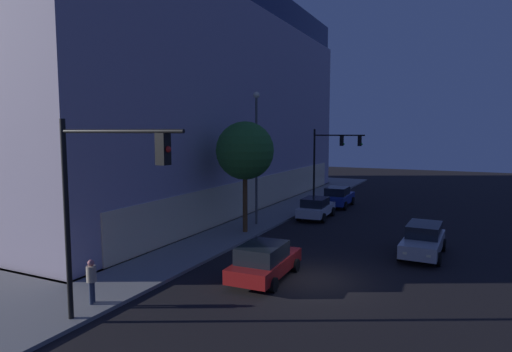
{
  "coord_description": "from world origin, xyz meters",
  "views": [
    {
      "loc": [
        -17.61,
        -5.65,
        6.47
      ],
      "look_at": [
        5.39,
        5.34,
        3.83
      ],
      "focal_mm": 30.26,
      "sensor_mm": 36.0,
      "label": 1
    }
  ],
  "objects_px": {
    "pedestrian_waiting": "(91,278)",
    "street_lamp_sidewalk": "(256,143)",
    "sidewalk_tree": "(245,151)",
    "car_silver": "(423,239)",
    "car_blue": "(338,197)",
    "traffic_light_near_corner": "(98,189)",
    "traffic_light_far_corner": "(332,151)",
    "modern_building": "(150,101)",
    "car_red": "(264,261)",
    "car_white": "(316,208)"
  },
  "relations": [
    {
      "from": "street_lamp_sidewalk",
      "to": "sidewalk_tree",
      "type": "distance_m",
      "value": 2.44
    },
    {
      "from": "modern_building",
      "to": "car_silver",
      "type": "bearing_deg",
      "value": -108.78
    },
    {
      "from": "traffic_light_far_corner",
      "to": "traffic_light_near_corner",
      "type": "bearing_deg",
      "value": -179.35
    },
    {
      "from": "sidewalk_tree",
      "to": "car_silver",
      "type": "xyz_separation_m",
      "value": [
        -0.21,
        -10.56,
        -4.42
      ]
    },
    {
      "from": "car_red",
      "to": "street_lamp_sidewalk",
      "type": "bearing_deg",
      "value": 27.4
    },
    {
      "from": "car_red",
      "to": "modern_building",
      "type": "bearing_deg",
      "value": 50.58
    },
    {
      "from": "modern_building",
      "to": "traffic_light_near_corner",
      "type": "relative_size",
      "value": 5.88
    },
    {
      "from": "sidewalk_tree",
      "to": "car_white",
      "type": "relative_size",
      "value": 1.54
    },
    {
      "from": "sidewalk_tree",
      "to": "car_blue",
      "type": "bearing_deg",
      "value": -12.49
    },
    {
      "from": "car_silver",
      "to": "traffic_light_near_corner",
      "type": "bearing_deg",
      "value": 147.97
    },
    {
      "from": "sidewalk_tree",
      "to": "car_red",
      "type": "height_order",
      "value": "sidewalk_tree"
    },
    {
      "from": "sidewalk_tree",
      "to": "car_blue",
      "type": "distance_m",
      "value": 13.3
    },
    {
      "from": "car_white",
      "to": "traffic_light_near_corner",
      "type": "bearing_deg",
      "value": 178.31
    },
    {
      "from": "sidewalk_tree",
      "to": "street_lamp_sidewalk",
      "type": "bearing_deg",
      "value": 8.38
    },
    {
      "from": "pedestrian_waiting",
      "to": "street_lamp_sidewalk",
      "type": "bearing_deg",
      "value": 1.71
    },
    {
      "from": "traffic_light_near_corner",
      "to": "street_lamp_sidewalk",
      "type": "bearing_deg",
      "value": 7.99
    },
    {
      "from": "sidewalk_tree",
      "to": "pedestrian_waiting",
      "type": "relative_size",
      "value": 4.21
    },
    {
      "from": "pedestrian_waiting",
      "to": "car_silver",
      "type": "xyz_separation_m",
      "value": [
        12.44,
        -10.46,
        -0.28
      ]
    },
    {
      "from": "car_red",
      "to": "pedestrian_waiting",
      "type": "bearing_deg",
      "value": 141.05
    },
    {
      "from": "car_red",
      "to": "car_silver",
      "type": "xyz_separation_m",
      "value": [
        6.91,
        -5.99,
        0.03
      ]
    },
    {
      "from": "street_lamp_sidewalk",
      "to": "car_silver",
      "type": "xyz_separation_m",
      "value": [
        -2.59,
        -10.91,
        -4.84
      ]
    },
    {
      "from": "traffic_light_near_corner",
      "to": "sidewalk_tree",
      "type": "distance_m",
      "value": 14.12
    },
    {
      "from": "car_red",
      "to": "car_silver",
      "type": "bearing_deg",
      "value": -40.92
    },
    {
      "from": "car_blue",
      "to": "sidewalk_tree",
      "type": "bearing_deg",
      "value": 167.51
    },
    {
      "from": "pedestrian_waiting",
      "to": "traffic_light_near_corner",
      "type": "bearing_deg",
      "value": -125.75
    },
    {
      "from": "modern_building",
      "to": "car_red",
      "type": "xyz_separation_m",
      "value": [
        -15.25,
        -18.56,
        -8.48
      ]
    },
    {
      "from": "modern_building",
      "to": "car_red",
      "type": "distance_m",
      "value": 25.48
    },
    {
      "from": "pedestrian_waiting",
      "to": "modern_building",
      "type": "bearing_deg",
      "value": 34.13
    },
    {
      "from": "sidewalk_tree",
      "to": "car_white",
      "type": "distance_m",
      "value": 8.36
    },
    {
      "from": "sidewalk_tree",
      "to": "pedestrian_waiting",
      "type": "xyz_separation_m",
      "value": [
        -12.65,
        -0.1,
        -4.14
      ]
    },
    {
      "from": "street_lamp_sidewalk",
      "to": "traffic_light_far_corner",
      "type": "bearing_deg",
      "value": -9.49
    },
    {
      "from": "modern_building",
      "to": "car_blue",
      "type": "height_order",
      "value": "modern_building"
    },
    {
      "from": "traffic_light_far_corner",
      "to": "sidewalk_tree",
      "type": "relative_size",
      "value": 0.94
    },
    {
      "from": "pedestrian_waiting",
      "to": "car_silver",
      "type": "distance_m",
      "value": 16.26
    },
    {
      "from": "traffic_light_near_corner",
      "to": "car_white",
      "type": "xyz_separation_m",
      "value": [
        20.59,
        -0.61,
        -3.86
      ]
    },
    {
      "from": "street_lamp_sidewalk",
      "to": "car_silver",
      "type": "bearing_deg",
      "value": -103.33
    },
    {
      "from": "modern_building",
      "to": "car_red",
      "type": "relative_size",
      "value": 8.66
    },
    {
      "from": "car_red",
      "to": "car_white",
      "type": "xyz_separation_m",
      "value": [
        13.73,
        2.02,
        0.0
      ]
    },
    {
      "from": "street_lamp_sidewalk",
      "to": "sidewalk_tree",
      "type": "bearing_deg",
      "value": -171.62
    },
    {
      "from": "modern_building",
      "to": "pedestrian_waiting",
      "type": "xyz_separation_m",
      "value": [
        -20.78,
        -14.09,
        -8.17
      ]
    },
    {
      "from": "traffic_light_near_corner",
      "to": "pedestrian_waiting",
      "type": "bearing_deg",
      "value": 54.25
    },
    {
      "from": "traffic_light_near_corner",
      "to": "car_blue",
      "type": "bearing_deg",
      "value": -1.68
    },
    {
      "from": "traffic_light_far_corner",
      "to": "sidewalk_tree",
      "type": "distance_m",
      "value": 14.31
    },
    {
      "from": "traffic_light_far_corner",
      "to": "sidewalk_tree",
      "type": "height_order",
      "value": "sidewalk_tree"
    },
    {
      "from": "car_silver",
      "to": "pedestrian_waiting",
      "type": "bearing_deg",
      "value": 139.94
    },
    {
      "from": "modern_building",
      "to": "pedestrian_waiting",
      "type": "height_order",
      "value": "modern_building"
    },
    {
      "from": "car_silver",
      "to": "car_white",
      "type": "relative_size",
      "value": 1.07
    },
    {
      "from": "traffic_light_far_corner",
      "to": "pedestrian_waiting",
      "type": "height_order",
      "value": "traffic_light_far_corner"
    },
    {
      "from": "modern_building",
      "to": "car_red",
      "type": "bearing_deg",
      "value": -129.42
    },
    {
      "from": "sidewalk_tree",
      "to": "car_white",
      "type": "bearing_deg",
      "value": -21.11
    }
  ]
}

